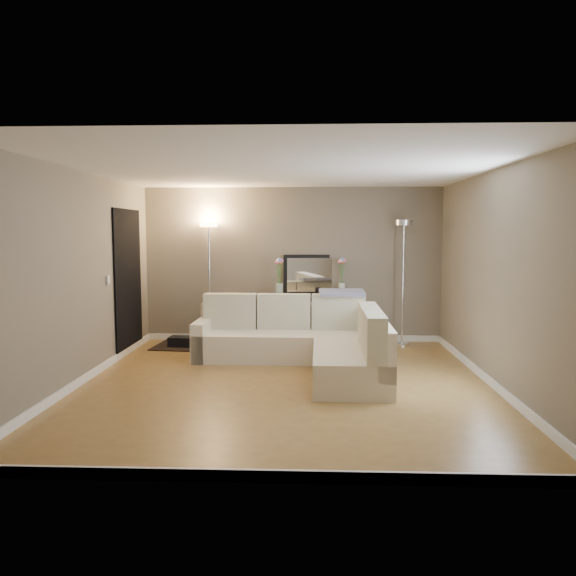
{
  "coord_description": "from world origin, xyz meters",
  "views": [
    {
      "loc": [
        0.3,
        -6.73,
        1.86
      ],
      "look_at": [
        0.0,
        0.8,
        1.1
      ],
      "focal_mm": 35.0,
      "sensor_mm": 36.0,
      "label": 1
    }
  ],
  "objects_px": {
    "floor_lamp_unlit": "(403,257)",
    "console_table": "(306,317)",
    "floor_lamp_lit": "(209,257)",
    "sectional_sofa": "(309,341)"
  },
  "relations": [
    {
      "from": "console_table",
      "to": "floor_lamp_unlit",
      "type": "bearing_deg",
      "value": -4.92
    },
    {
      "from": "floor_lamp_lit",
      "to": "sectional_sofa",
      "type": "bearing_deg",
      "value": -44.5
    },
    {
      "from": "console_table",
      "to": "floor_lamp_lit",
      "type": "distance_m",
      "value": 1.91
    },
    {
      "from": "sectional_sofa",
      "to": "floor_lamp_lit",
      "type": "distance_m",
      "value": 2.61
    },
    {
      "from": "sectional_sofa",
      "to": "console_table",
      "type": "xyz_separation_m",
      "value": [
        -0.06,
        1.6,
        0.09
      ]
    },
    {
      "from": "floor_lamp_unlit",
      "to": "console_table",
      "type": "bearing_deg",
      "value": 175.08
    },
    {
      "from": "console_table",
      "to": "floor_lamp_unlit",
      "type": "distance_m",
      "value": 1.88
    },
    {
      "from": "sectional_sofa",
      "to": "floor_lamp_lit",
      "type": "xyz_separation_m",
      "value": [
        -1.69,
        1.66,
        1.09
      ]
    },
    {
      "from": "console_table",
      "to": "floor_lamp_unlit",
      "type": "height_order",
      "value": "floor_lamp_unlit"
    },
    {
      "from": "floor_lamp_lit",
      "to": "floor_lamp_unlit",
      "type": "distance_m",
      "value": 3.21
    }
  ]
}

